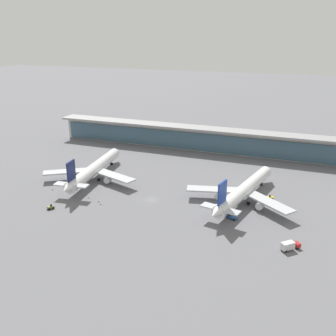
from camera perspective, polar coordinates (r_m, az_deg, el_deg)
name	(u,v)px	position (r m, az deg, el deg)	size (l,w,h in m)	color
ground_plane	(151,200)	(171.91, -2.60, -4.77)	(1200.00, 1200.00, 0.00)	slate
airliner_left_stand	(94,169)	(196.99, -11.07, -0.19)	(49.46, 64.73, 17.24)	white
airliner_centre_stand	(244,191)	(170.76, 11.28, -3.34)	(48.75, 64.28, 17.24)	white
service_truck_near_nose_blue	(231,217)	(156.76, 9.45, -7.24)	(6.85, 3.63, 2.70)	#234C9E
service_truck_under_wing_red	(289,246)	(140.13, 17.75, -11.01)	(6.83, 6.75, 3.10)	#B21E1E
service_truck_mid_apron_yellow	(270,198)	(177.69, 15.09, -4.32)	(3.12, 2.20, 2.05)	yellow
service_truck_by_tail_olive	(51,207)	(170.26, -17.20, -5.62)	(3.02, 3.32, 2.05)	olive
terminal_building	(202,138)	(242.78, 5.11, 4.47)	(198.69, 12.80, 15.20)	#B2ADA3
safety_cone_alpha	(88,197)	(176.97, -11.85, -4.34)	(0.62, 0.62, 0.70)	orange
safety_cone_bravo	(101,204)	(169.38, -10.09, -5.34)	(0.62, 0.62, 0.70)	orange
safety_cone_charlie	(98,201)	(172.18, -10.39, -4.94)	(0.62, 0.62, 0.70)	orange
safety_cone_delta	(52,189)	(190.16, -16.93, -3.08)	(0.62, 0.62, 0.70)	orange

